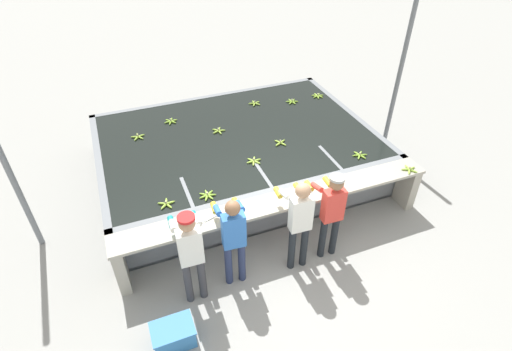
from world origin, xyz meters
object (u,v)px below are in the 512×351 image
banana_bunch_floating_8 (218,131)px  crate (174,335)px  banana_bunch_floating_0 (292,102)px  worker_2 (299,218)px  worker_1 (233,235)px  banana_bunch_floating_2 (360,155)px  banana_bunch_floating_3 (318,96)px  worker_0 (190,250)px  banana_bunch_ledge_0 (409,169)px  support_post_right (397,83)px  banana_bunch_floating_1 (255,103)px  banana_bunch_floating_4 (207,195)px  support_post_left (6,165)px  banana_bunch_floating_10 (280,143)px  worker_3 (331,209)px  banana_bunch_floating_9 (254,161)px  knife_0 (203,222)px  banana_bunch_floating_5 (166,204)px  banana_bunch_floating_6 (171,121)px  banana_bunch_floating_7 (138,137)px

banana_bunch_floating_8 → crate: bearing=-116.4°
banana_bunch_floating_0 → banana_bunch_floating_8: (-1.89, -0.59, 0.00)m
worker_2 → banana_bunch_floating_8: worker_2 is taller
worker_1 → worker_2: bearing=-4.6°
banana_bunch_floating_2 → banana_bunch_floating_3: bearing=79.4°
worker_0 → banana_bunch_ledge_0: 3.97m
banana_bunch_floating_8 → support_post_right: 3.67m
worker_1 → banana_bunch_floating_1: worker_1 is taller
banana_bunch_floating_4 → support_post_left: support_post_left is taller
banana_bunch_floating_1 → support_post_right: 2.97m
banana_bunch_floating_4 → banana_bunch_ledge_0: bearing=-10.4°
worker_0 → banana_bunch_floating_10: (2.24, 2.06, -0.08)m
banana_bunch_ledge_0 → crate: bearing=-166.2°
worker_3 → banana_bunch_floating_10: 2.02m
banana_bunch_floating_1 → banana_bunch_floating_9: (-0.82, -2.03, -0.00)m
banana_bunch_floating_1 → knife_0: bearing=-123.0°
banana_bunch_floating_5 → crate: bearing=-101.6°
banana_bunch_floating_6 → banana_bunch_floating_10: (1.74, -1.56, 0.00)m
crate → banana_bunch_floating_2: bearing=24.6°
banana_bunch_floating_4 → banana_bunch_floating_7: bearing=109.2°
banana_bunch_floating_5 → support_post_left: support_post_left is taller
worker_0 → support_post_right: 5.33m
banana_bunch_floating_9 → knife_0: 1.70m
banana_bunch_floating_2 → support_post_left: (-5.53, 0.80, 0.72)m
banana_bunch_floating_1 → banana_bunch_floating_10: 1.67m
banana_bunch_floating_1 → banana_bunch_floating_8: 1.36m
banana_bunch_floating_2 → banana_bunch_floating_8: same height
worker_1 → banana_bunch_floating_7: size_ratio=5.64×
banana_bunch_floating_6 → banana_bunch_floating_0: bearing=-2.6°
worker_3 → banana_bunch_ledge_0: bearing=13.5°
banana_bunch_floating_5 → banana_bunch_floating_7: 2.14m
banana_bunch_floating_10 → support_post_left: bearing=-178.7°
banana_bunch_floating_1 → worker_2: bearing=-101.8°
banana_bunch_floating_2 → worker_3: bearing=-138.1°
banana_bunch_floating_2 → banana_bunch_floating_3: same height
worker_0 → banana_bunch_floating_1: size_ratio=5.78×
banana_bunch_floating_2 → banana_bunch_floating_7: 4.18m
banana_bunch_floating_0 → banana_bunch_floating_10: same height
worker_1 → support_post_left: support_post_left is taller
banana_bunch_floating_4 → crate: 2.10m
worker_1 → banana_bunch_floating_7: worker_1 is taller
worker_1 → knife_0: bearing=124.5°
banana_bunch_floating_1 → banana_bunch_floating_5: (-2.48, -2.60, 0.00)m
worker_3 → support_post_right: bearing=38.9°
banana_bunch_floating_10 → crate: 3.86m
crate → support_post_left: bearing=123.2°
banana_bunch_floating_4 → banana_bunch_floating_8: same height
worker_1 → worker_3: 1.53m
crate → banana_bunch_floating_6: bearing=77.3°
worker_3 → banana_bunch_floating_1: worker_3 is taller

